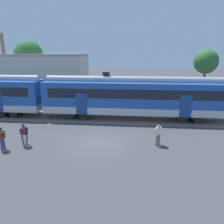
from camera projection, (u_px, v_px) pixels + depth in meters
name	position (u px, v px, depth m)	size (l,w,h in m)	color
ground_plane	(98.00, 142.00, 16.75)	(160.00, 160.00, 0.00)	#424247
track_bed	(31.00, 115.00, 23.76)	(80.00, 4.40, 0.01)	slate
pedestrian_green	(2.00, 137.00, 15.17)	(0.50, 0.70, 1.67)	navy
pedestrian_navy	(24.00, 133.00, 15.86)	(0.54, 0.68, 1.67)	#6B6051
pedestrian_white	(158.00, 133.00, 15.89)	(0.54, 0.63, 1.67)	#6B6051
background_building	(35.00, 76.00, 31.69)	(14.76, 5.00, 9.20)	beige
street_tree_right	(206.00, 62.00, 29.21)	(3.24, 3.24, 7.02)	brown
street_tree_left	(29.00, 55.00, 32.14)	(4.15, 4.15, 8.30)	brown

